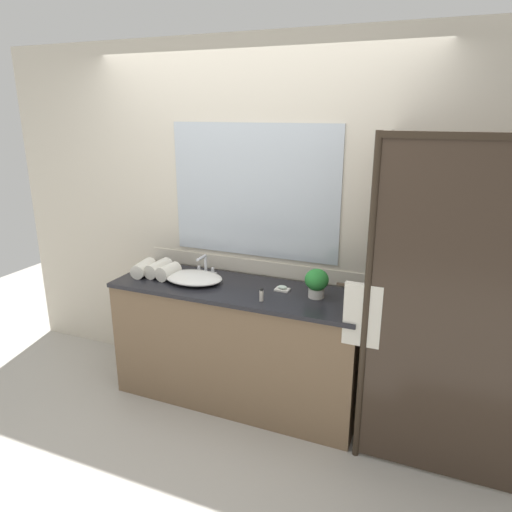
% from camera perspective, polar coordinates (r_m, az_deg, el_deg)
% --- Properties ---
extents(ground_plane, '(8.00, 8.00, 0.00)m').
position_cam_1_polar(ground_plane, '(3.76, -2.20, -16.70)').
color(ground_plane, '#B7B2A8').
extents(wall_back_with_mirror, '(4.40, 0.06, 2.60)m').
position_cam_1_polar(wall_back_with_mirror, '(3.53, -0.09, 4.21)').
color(wall_back_with_mirror, beige).
rests_on(wall_back_with_mirror, ground_plane).
extents(vanity_cabinet, '(1.80, 0.58, 0.90)m').
position_cam_1_polar(vanity_cabinet, '(3.54, -2.22, -10.56)').
color(vanity_cabinet, brown).
rests_on(vanity_cabinet, ground_plane).
extents(shower_enclosure, '(1.20, 0.59, 2.00)m').
position_cam_1_polar(shower_enclosure, '(2.85, 19.87, -6.04)').
color(shower_enclosure, '#2D2319').
rests_on(shower_enclosure, ground_plane).
extents(sink_basin, '(0.44, 0.32, 0.06)m').
position_cam_1_polar(sink_basin, '(3.47, -7.53, -2.61)').
color(sink_basin, white).
rests_on(sink_basin, vanity_cabinet).
extents(faucet, '(0.17, 0.15, 0.16)m').
position_cam_1_polar(faucet, '(3.60, -6.16, -1.43)').
color(faucet, silver).
rests_on(faucet, vanity_cabinet).
extents(potted_plant, '(0.16, 0.16, 0.20)m').
position_cam_1_polar(potted_plant, '(3.16, 7.32, -3.10)').
color(potted_plant, beige).
rests_on(potted_plant, vanity_cabinet).
extents(soap_dish, '(0.10, 0.07, 0.04)m').
position_cam_1_polar(soap_dish, '(3.29, 3.19, -3.93)').
color(soap_dish, silver).
rests_on(soap_dish, vanity_cabinet).
extents(amenity_bottle_body_wash, '(0.03, 0.03, 0.08)m').
position_cam_1_polar(amenity_bottle_body_wash, '(3.18, 11.79, -4.57)').
color(amenity_bottle_body_wash, white).
rests_on(amenity_bottle_body_wash, vanity_cabinet).
extents(amenity_bottle_shampoo, '(0.03, 0.03, 0.09)m').
position_cam_1_polar(amenity_bottle_shampoo, '(3.10, 0.66, -4.74)').
color(amenity_bottle_shampoo, silver).
rests_on(amenity_bottle_shampoo, vanity_cabinet).
extents(rolled_towel_near_edge, '(0.14, 0.24, 0.11)m').
position_cam_1_polar(rolled_towel_near_edge, '(3.67, -13.40, -1.43)').
color(rolled_towel_near_edge, silver).
rests_on(rolled_towel_near_edge, vanity_cabinet).
extents(rolled_towel_middle, '(0.12, 0.23, 0.11)m').
position_cam_1_polar(rolled_towel_middle, '(3.64, -11.66, -1.46)').
color(rolled_towel_middle, silver).
rests_on(rolled_towel_middle, vanity_cabinet).
extents(rolled_towel_far_edge, '(0.13, 0.19, 0.11)m').
position_cam_1_polar(rolled_towel_far_edge, '(3.55, -10.51, -1.87)').
color(rolled_towel_far_edge, silver).
rests_on(rolled_towel_far_edge, vanity_cabinet).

